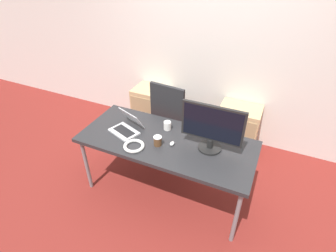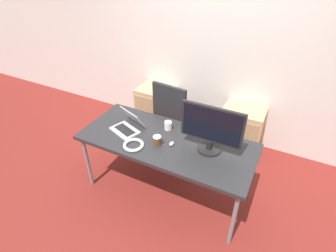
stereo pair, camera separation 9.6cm
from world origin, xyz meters
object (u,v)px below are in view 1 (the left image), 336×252
object	(u,v)px
coffee_cup_brown	(158,141)
cable_coil	(134,146)
mouse	(172,144)
office_chair	(174,126)
coffee_cup_white	(167,126)
cabinet_right	(238,128)
laptop_center	(127,127)
monitor	(212,128)
cabinet_left	(152,108)

from	to	relation	value
coffee_cup_brown	cable_coil	bearing A→B (deg)	-146.67
mouse	office_chair	bearing A→B (deg)	111.25
mouse	coffee_cup_white	distance (m)	0.27
cabinet_right	coffee_cup_white	distance (m)	1.21
cabinet_right	mouse	size ratio (longest dim) A/B	10.07
laptop_center	mouse	bearing A→B (deg)	-3.23
monitor	coffee_cup_brown	size ratio (longest dim) A/B	5.89
office_chair	coffee_cup_brown	xyz separation A→B (m)	(0.17, -0.82, 0.39)
cabinet_left	mouse	size ratio (longest dim) A/B	10.07
office_chair	laptop_center	bearing A→B (deg)	-108.48
cable_coil	office_chair	bearing A→B (deg)	88.24
office_chair	cabinet_left	world-z (taller)	office_chair
laptop_center	coffee_cup_white	size ratio (longest dim) A/B	4.17
cabinet_left	mouse	bearing A→B (deg)	-54.45
office_chair	cable_coil	distance (m)	1.01
laptop_center	mouse	distance (m)	0.54
laptop_center	cabinet_left	bearing A→B (deg)	104.56
coffee_cup_white	mouse	bearing A→B (deg)	-55.84
laptop_center	coffee_cup_white	bearing A→B (deg)	27.04
coffee_cup_white	coffee_cup_brown	size ratio (longest dim) A/B	0.93
cabinet_left	cabinet_right	size ratio (longest dim) A/B	1.00
cabinet_right	monitor	world-z (taller)	monitor
mouse	coffee_cup_white	bearing A→B (deg)	124.16
mouse	monitor	bearing A→B (deg)	15.70
cabinet_right	mouse	bearing A→B (deg)	-111.57
mouse	cable_coil	size ratio (longest dim) A/B	0.31
cabinet_right	monitor	distance (m)	1.26
cabinet_left	laptop_center	distance (m)	1.26
monitor	coffee_cup_brown	world-z (taller)	monitor
cabinet_left	cable_coil	size ratio (longest dim) A/B	3.09
laptop_center	coffee_cup_white	xyz separation A→B (m)	(0.38, 0.20, 0.00)
mouse	coffee_cup_white	size ratio (longest dim) A/B	0.68
cabinet_left	coffee_cup_brown	xyz separation A→B (m)	(0.70, -1.22, 0.46)
coffee_cup_brown	office_chair	bearing A→B (deg)	101.49
cabinet_left	laptop_center	size ratio (longest dim) A/B	1.65
laptop_center	monitor	size ratio (longest dim) A/B	0.66
cabinet_left	mouse	xyz separation A→B (m)	(0.83, -1.16, 0.43)
cabinet_left	mouse	world-z (taller)	mouse
monitor	cabinet_left	bearing A→B (deg)	138.06
mouse	cable_coil	bearing A→B (deg)	-150.02
cabinet_right	laptop_center	xyz separation A→B (m)	(-1.00, -1.13, 0.45)
cabinet_right	monitor	size ratio (longest dim) A/B	1.08
office_chair	monitor	bearing A→B (deg)	-45.43
cabinet_right	cable_coil	bearing A→B (deg)	-120.12
office_chair	cabinet_right	size ratio (longest dim) A/B	1.66
laptop_center	mouse	xyz separation A→B (m)	(0.54, -0.03, -0.03)
cabinet_left	laptop_center	bearing A→B (deg)	-75.44
cabinet_right	coffee_cup_brown	distance (m)	1.43
mouse	coffee_cup_brown	distance (m)	0.15
cabinet_right	mouse	world-z (taller)	mouse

